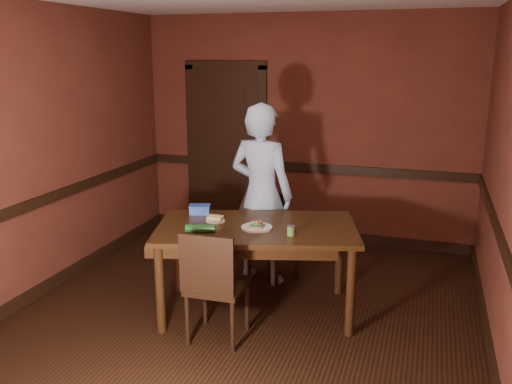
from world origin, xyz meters
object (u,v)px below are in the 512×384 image
Objects in this scene: chair_far at (273,238)px; food_tub at (200,209)px; chair_near at (218,284)px; sauce_jar at (291,231)px; cheese_saucer at (215,219)px; dining_table at (256,269)px; sandwich_plate at (257,226)px; person at (261,194)px.

food_tub is (-0.55, -0.55, 0.41)m from chair_far.
sauce_jar is at bearing -144.36° from chair_near.
chair_near is 0.93m from food_tub.
food_tub is at bearing 140.56° from cheese_saucer.
chair_far reaches higher than dining_table.
sauce_jar is at bearing -14.17° from sandwich_plate.
person is at bearing 88.04° from dining_table.
dining_table is 0.58m from sauce_jar.
chair_near is at bearing -74.78° from food_tub.
chair_far is (-0.06, 0.74, 0.04)m from dining_table.
sauce_jar is (0.40, -0.89, 0.40)m from chair_far.
food_tub is (-0.23, 0.19, 0.02)m from cheese_saucer.
dining_table is 1.83× the size of chair_near.
chair_far is 0.93× the size of chair_near.
person reaches higher than sandwich_plate.
chair_far is at bearing -95.95° from chair_near.
cheese_saucer is at bearing 82.63° from person.
person is 0.72m from cheese_saucer.
food_tub reaches higher than sandwich_plate.
chair_near is at bearing -66.67° from cheese_saucer.
cheese_saucer is at bearing 170.43° from sandwich_plate.
chair_far is 3.90× the size of food_tub.
dining_table is 0.78m from food_tub.
sauce_jar reaches higher than dining_table.
sandwich_plate is 0.41m from cheese_saucer.
food_tub reaches higher than dining_table.
chair_far is 0.90m from sandwich_plate.
food_tub is at bearing -114.36° from chair_far.
sandwich_plate is (0.09, -0.81, 0.38)m from chair_far.
dining_table is 1.96× the size of chair_far.
dining_table is at bearing 114.03° from person.
chair_near is 0.73m from sauce_jar.
chair_near reaches higher than sauce_jar.
person is at bearing 30.64° from food_tub.
chair_near is at bearing -142.63° from sauce_jar.
person is 10.35× the size of cheese_saucer.
cheese_saucer is 0.30m from food_tub.
chair_near is 1.28m from person.
dining_table is at bearing 0.01° from cheese_saucer.
dining_table is 0.57m from cheese_saucer.
dining_table is 0.86m from person.
sandwich_plate reaches higher than cheese_saucer.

